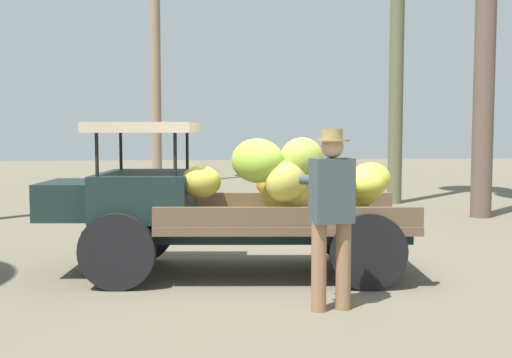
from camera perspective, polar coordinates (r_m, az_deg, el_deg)
ground_plane at (r=7.81m, az=1.43°, el=-8.78°), size 60.00×60.00×0.00m
truck at (r=7.77m, az=-2.71°, el=-1.72°), size 4.56×2.09×1.87m
farmer at (r=6.28m, az=6.78°, el=-2.56°), size 0.52×0.49×1.80m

